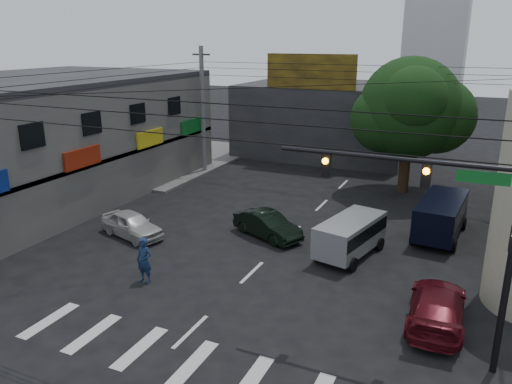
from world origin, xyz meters
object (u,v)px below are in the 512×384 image
Objects in this scene: traffic_gantry at (452,214)px; dark_sedan at (267,225)px; silver_minivan at (350,238)px; street_tree at (410,108)px; white_compact at (132,224)px; utility_pole_far_left at (203,111)px; maroon_sedan at (437,306)px; traffic_officer at (144,260)px; navy_van at (441,218)px.

dark_sedan is (-8.84, 7.03, -4.18)m from traffic_gantry.
traffic_gantry is at bearing -133.17° from silver_minivan.
street_tree is 12.40m from silver_minivan.
street_tree reaches higher than white_compact.
utility_pole_far_left is 17.80m from silver_minivan.
dark_sedan is at bearing -31.70° from maroon_sedan.
utility_pole_far_left reaches higher than traffic_gantry.
silver_minivan is at bearing -47.97° from maroon_sedan.
dark_sedan is 1.02× the size of white_compact.
street_tree is 1.86× the size of maroon_sedan.
white_compact is (3.20, -12.80, -3.95)m from utility_pole_far_left.
traffic_gantry is 16.25m from white_compact.
utility_pole_far_left is 4.78× the size of traffic_officer.
traffic_gantry is 1.54× the size of maroon_sedan.
traffic_gantry is 12.13m from traffic_officer.
white_compact is at bearing 134.24° from traffic_officer.
silver_minivan reaches higher than white_compact.
silver_minivan is 0.87× the size of navy_van.
silver_minivan is 2.30× the size of traffic_officer.
white_compact is 15.67m from navy_van.
traffic_gantry is at bearing -1.50° from traffic_officer.
traffic_gantry reaches higher than dark_sedan.
traffic_officer is at bearing -67.62° from utility_pole_far_left.
maroon_sedan is (18.12, -14.87, -3.93)m from utility_pole_far_left.
navy_van is (14.24, 6.52, 0.35)m from white_compact.
dark_sedan is at bearing 95.59° from silver_minivan.
traffic_gantry reaches higher than traffic_officer.
utility_pole_far_left is at bearing 67.56° from dark_sedan.
traffic_officer reaches higher than silver_minivan.
white_compact is at bearing 138.15° from dark_sedan.
street_tree is 1.96× the size of silver_minivan.
street_tree is 1.21× the size of traffic_gantry.
street_tree is at bearing 3.95° from utility_pole_far_left.
navy_van reaches higher than traffic_officer.
traffic_gantry is 1.40× the size of navy_van.
navy_van is (3.57, 4.23, 0.10)m from silver_minivan.
street_tree is 2.10× the size of dark_sedan.
utility_pole_far_left is at bearing 112.91° from traffic_officer.
traffic_gantry is 1.74× the size of dark_sedan.
utility_pole_far_left is 18.32m from traffic_officer.
maroon_sedan reaches higher than white_compact.
utility_pole_far_left is at bearing 65.32° from silver_minivan.
traffic_gantry is 1.62× the size of silver_minivan.
street_tree is 14.56m from utility_pole_far_left.
street_tree is 1.70× the size of navy_van.
silver_minivan reaches higher than dark_sedan.
traffic_officer is (3.63, -3.80, 0.32)m from white_compact.
silver_minivan reaches higher than maroon_sedan.
dark_sedan is 0.81× the size of navy_van.
street_tree is 9.03m from navy_van.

